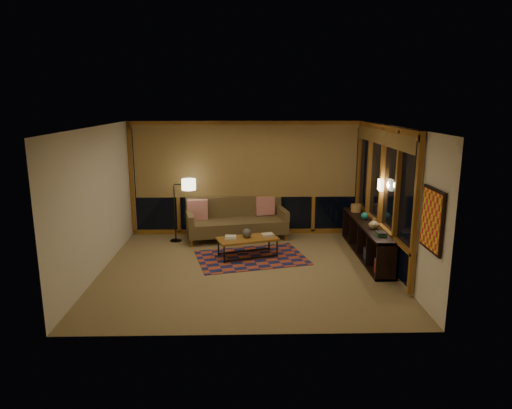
{
  "coord_description": "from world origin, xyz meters",
  "views": [
    {
      "loc": [
        -0.02,
        -8.24,
        3.15
      ],
      "look_at": [
        0.19,
        0.43,
        1.18
      ],
      "focal_mm": 32.0,
      "sensor_mm": 36.0,
      "label": 1
    }
  ],
  "objects_px": {
    "sofa": "(237,219)",
    "bookshelf": "(367,239)",
    "coffee_table": "(248,247)",
    "floor_lamp": "(175,210)"
  },
  "relations": [
    {
      "from": "coffee_table",
      "to": "bookshelf",
      "type": "bearing_deg",
      "value": -16.88
    },
    {
      "from": "coffee_table",
      "to": "floor_lamp",
      "type": "relative_size",
      "value": 0.84
    },
    {
      "from": "sofa",
      "to": "bookshelf",
      "type": "distance_m",
      "value": 2.99
    },
    {
      "from": "sofa",
      "to": "floor_lamp",
      "type": "xyz_separation_m",
      "value": [
        -1.4,
        -0.15,
        0.26
      ]
    },
    {
      "from": "coffee_table",
      "to": "floor_lamp",
      "type": "bearing_deg",
      "value": 127.84
    },
    {
      "from": "sofa",
      "to": "bookshelf",
      "type": "xyz_separation_m",
      "value": [
        2.71,
        -1.25,
        -0.11
      ]
    },
    {
      "from": "sofa",
      "to": "floor_lamp",
      "type": "distance_m",
      "value": 1.43
    },
    {
      "from": "sofa",
      "to": "bookshelf",
      "type": "height_order",
      "value": "sofa"
    },
    {
      "from": "sofa",
      "to": "coffee_table",
      "type": "distance_m",
      "value": 1.33
    },
    {
      "from": "sofa",
      "to": "bookshelf",
      "type": "bearing_deg",
      "value": -35.75
    }
  ]
}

